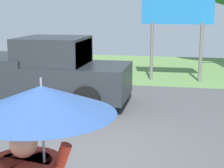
% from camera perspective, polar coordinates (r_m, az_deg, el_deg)
% --- Properties ---
extents(ground_plane, '(40.00, 22.00, 0.20)m').
position_cam_1_polar(ground_plane, '(9.54, 1.17, -4.32)').
color(ground_plane, '#4C4C4F').
extents(pickup_truck, '(5.20, 2.28, 1.88)m').
position_cam_1_polar(pickup_truck, '(10.25, -11.83, 1.84)').
color(pickup_truck, '#23282D').
rests_on(pickup_truck, ground_plane).
extents(roadside_billboard, '(2.60, 0.12, 3.50)m').
position_cam_1_polar(roadside_billboard, '(13.23, 10.55, 11.45)').
color(roadside_billboard, slate).
rests_on(roadside_billboard, ground_plane).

